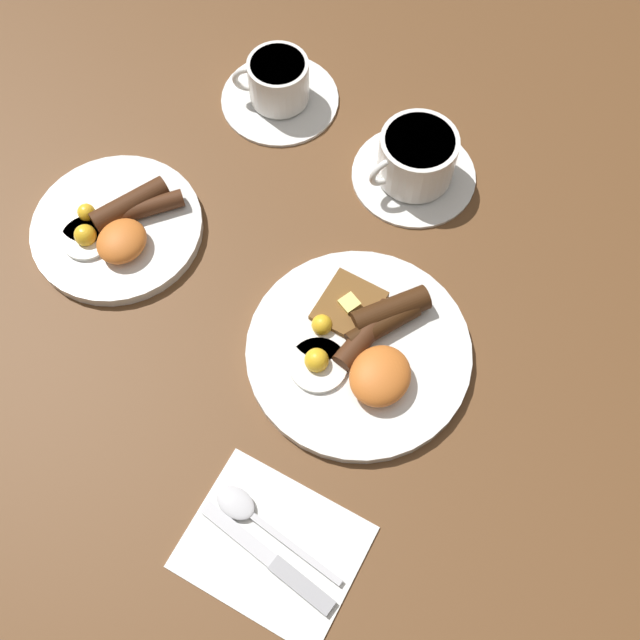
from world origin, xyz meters
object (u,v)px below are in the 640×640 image
(breakfast_plate_far, at_px, (118,226))
(teacup_near, at_px, (416,161))
(breakfast_plate_near, at_px, (361,348))
(spoon, at_px, (249,513))
(teacup_far, at_px, (278,86))
(knife, at_px, (274,563))

(breakfast_plate_far, bearing_deg, teacup_near, -46.37)
(breakfast_plate_near, xyz_separation_m, breakfast_plate_far, (-0.01, 0.34, -0.00))
(breakfast_plate_far, xyz_separation_m, spoon, (-0.21, -0.33, -0.01))
(teacup_near, relative_size, teacup_far, 1.00)
(teacup_near, distance_m, teacup_far, 0.22)
(knife, bearing_deg, teacup_far, -51.72)
(knife, relative_size, spoon, 1.05)
(breakfast_plate_near, xyz_separation_m, teacup_far, (0.27, 0.28, 0.01))
(breakfast_plate_near, distance_m, knife, 0.26)
(teacup_far, bearing_deg, breakfast_plate_far, 168.26)
(teacup_near, bearing_deg, breakfast_plate_far, 133.63)
(breakfast_plate_near, height_order, teacup_far, teacup_far)
(breakfast_plate_near, relative_size, teacup_near, 1.61)
(spoon, bearing_deg, knife, 155.02)
(teacup_near, height_order, knife, teacup_near)
(knife, distance_m, spoon, 0.06)
(breakfast_plate_far, height_order, knife, breakfast_plate_far)
(breakfast_plate_near, height_order, teacup_near, teacup_near)
(teacup_far, relative_size, spoon, 1.01)
(breakfast_plate_near, relative_size, knife, 1.55)
(breakfast_plate_near, relative_size, breakfast_plate_far, 1.22)
(knife, height_order, spoon, spoon)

